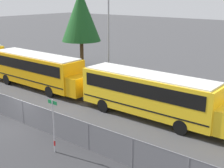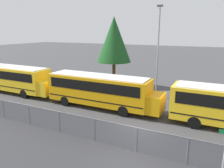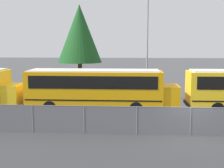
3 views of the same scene
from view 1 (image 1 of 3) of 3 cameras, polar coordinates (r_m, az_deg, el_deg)
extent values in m
plane|color=#424244|center=(22.75, -15.80, -6.94)|extent=(200.00, 200.00, 0.00)
cube|color=#9EA0A5|center=(22.45, -15.96, -5.00)|extent=(61.52, 0.03, 1.65)
cube|color=slate|center=(22.45, -15.98, -5.01)|extent=(61.52, 0.01, 1.65)
cylinder|color=slate|center=(22.18, -16.12, -3.01)|extent=(61.52, 0.05, 0.05)
cylinder|color=slate|center=(22.45, -15.96, -5.00)|extent=(0.07, 0.07, 1.65)
cylinder|color=slate|center=(20.16, -10.80, -7.09)|extent=(0.07, 0.07, 1.65)
cylinder|color=slate|center=(18.11, -4.34, -9.59)|extent=(0.07, 0.07, 1.65)
cylinder|color=slate|center=(16.38, 3.76, -12.52)|extent=(0.07, 0.07, 1.65)
cube|color=orange|center=(30.50, -13.72, 2.68)|extent=(10.43, 2.57, 2.66)
cube|color=black|center=(30.38, -13.79, 3.75)|extent=(9.59, 2.61, 0.96)
cube|color=black|center=(30.68, -13.63, 1.32)|extent=(10.22, 2.60, 0.10)
cube|color=orange|center=(26.37, -5.81, -0.21)|extent=(1.25, 2.36, 1.60)
cube|color=black|center=(35.00, -18.90, 1.96)|extent=(0.12, 2.57, 0.24)
cube|color=silver|center=(30.23, -13.89, 5.22)|extent=(9.91, 2.31, 0.10)
cylinder|color=black|center=(29.17, -7.83, -0.32)|extent=(1.01, 0.28, 1.01)
cylinder|color=black|center=(27.70, -11.32, -1.38)|extent=(1.01, 0.28, 1.01)
cylinder|color=black|center=(34.02, -15.38, 1.61)|extent=(1.01, 0.28, 1.01)
cylinder|color=black|center=(32.76, -18.65, 0.79)|extent=(1.01, 0.28, 1.01)
cube|color=yellow|center=(22.46, 6.63, -1.72)|extent=(10.43, 2.57, 2.66)
cube|color=black|center=(22.29, 6.68, -0.29)|extent=(9.59, 2.61, 0.96)
cube|color=black|center=(22.69, 6.57, -3.51)|extent=(10.22, 2.60, 0.10)
cube|color=black|center=(25.85, -3.36, -2.00)|extent=(0.12, 2.57, 0.24)
cube|color=silver|center=(22.08, 6.75, 1.70)|extent=(9.91, 2.31, 0.10)
cylinder|color=black|center=(22.48, 15.14, -5.77)|extent=(1.01, 0.28, 1.01)
cylinder|color=black|center=(20.51, 12.46, -7.74)|extent=(1.01, 0.28, 1.01)
cylinder|color=black|center=(25.52, 1.80, -2.57)|extent=(1.01, 0.28, 1.01)
cylinder|color=black|center=(23.80, -1.59, -3.97)|extent=(1.01, 0.28, 1.01)
cylinder|color=#B7B7BC|center=(17.81, -10.61, -7.64)|extent=(0.08, 0.08, 3.15)
cylinder|color=red|center=(18.24, -10.45, -10.59)|extent=(0.09, 0.09, 0.30)
cube|color=#147238|center=(17.29, -10.86, -3.31)|extent=(0.70, 0.02, 0.20)
cylinder|color=gray|center=(30.78, -0.63, 9.09)|extent=(0.16, 0.16, 9.84)
cylinder|color=#51381E|center=(38.28, -5.53, 5.42)|extent=(0.44, 0.44, 3.29)
cone|color=#194C1E|center=(37.70, -5.72, 12.40)|extent=(4.65, 4.65, 6.04)
camera|label=2|loc=(13.27, -51.39, 5.23)|focal=35.00mm
camera|label=3|loc=(21.83, -65.46, -2.43)|focal=50.00mm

